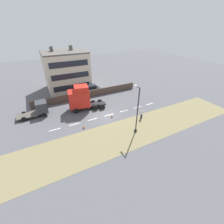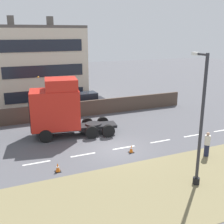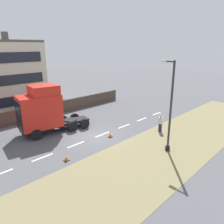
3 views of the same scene
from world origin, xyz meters
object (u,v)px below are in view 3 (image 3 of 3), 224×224
at_px(pedestrian, 160,124).
at_px(traffic_cone_lead, 110,134).
at_px(lamp_post, 170,112).
at_px(parked_car, 49,104).
at_px(traffic_cone_trailing, 66,157).
at_px(lorry_cab, 42,110).

height_order(pedestrian, traffic_cone_lead, pedestrian).
relative_size(lamp_post, pedestrian, 4.17).
bearing_deg(parked_car, pedestrian, -164.21).
bearing_deg(pedestrian, traffic_cone_trailing, 79.44).
bearing_deg(traffic_cone_lead, traffic_cone_trailing, 97.89).
relative_size(lorry_cab, parked_car, 1.65).
bearing_deg(parked_car, lorry_cab, 146.09).
distance_m(pedestrian, traffic_cone_trailing, 10.17).
relative_size(lamp_post, traffic_cone_trailing, 12.60).
bearing_deg(traffic_cone_trailing, traffic_cone_lead, -82.11).
bearing_deg(pedestrian, traffic_cone_lead, 59.80).
distance_m(lorry_cab, traffic_cone_lead, 6.93).
height_order(parked_car, traffic_cone_lead, parked_car).
relative_size(lorry_cab, traffic_cone_trailing, 12.40).
bearing_deg(parked_car, traffic_cone_lead, 177.90).
bearing_deg(traffic_cone_trailing, lorry_cab, -14.57).
height_order(lamp_post, traffic_cone_lead, lamp_post).
relative_size(lamp_post, traffic_cone_lead, 12.60).
bearing_deg(lorry_cab, lamp_post, -143.37).
distance_m(parked_car, traffic_cone_trailing, 13.86).
relative_size(parked_car, traffic_cone_lead, 7.49).
bearing_deg(traffic_cone_lead, lorry_cab, 36.15).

